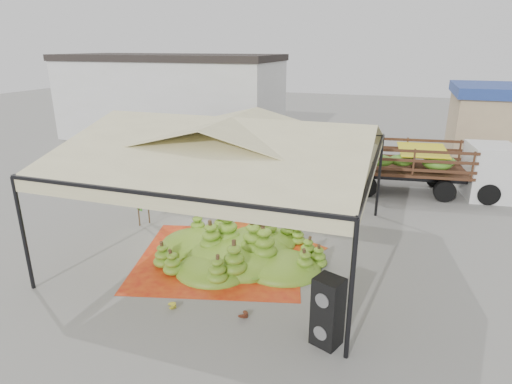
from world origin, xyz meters
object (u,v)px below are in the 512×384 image
(speaker_stack, at_px, (328,312))
(truck_left, at_px, (239,142))
(banana_heap, at_px, (239,240))
(truck_right, at_px, (436,163))
(vendor, at_px, (311,183))

(speaker_stack, xyz_separation_m, truck_left, (-6.52, 11.83, 0.64))
(banana_heap, distance_m, truck_right, 9.89)
(banana_heap, bearing_deg, vendor, 78.22)
(banana_heap, bearing_deg, truck_left, 111.04)
(speaker_stack, bearing_deg, vendor, 126.68)
(vendor, bearing_deg, truck_right, -152.53)
(banana_heap, height_order, truck_right, truck_right)
(banana_heap, bearing_deg, truck_right, 55.09)
(banana_heap, height_order, vendor, vendor)
(speaker_stack, bearing_deg, banana_heap, 158.60)
(banana_heap, relative_size, speaker_stack, 3.50)
(vendor, relative_size, truck_right, 0.28)
(speaker_stack, bearing_deg, truck_left, 140.98)
(vendor, xyz_separation_m, truck_left, (-4.46, 3.90, 0.51))
(vendor, bearing_deg, banana_heap, 71.76)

